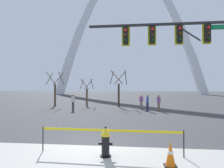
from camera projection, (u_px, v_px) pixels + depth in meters
name	position (u px, v px, depth m)	size (l,w,h in m)	color
ground_plane	(93.00, 145.00, 7.57)	(240.00, 240.00, 0.00)	#3D3D3F
fire_hydrant	(106.00, 142.00, 6.35)	(0.46, 0.48, 0.99)	black
caution_tape_barrier	(110.00, 136.00, 6.56)	(4.85, 0.17, 0.89)	#232326
traffic_cone_by_hydrant	(170.00, 154.00, 5.52)	(0.36, 0.36, 0.73)	black
traffic_signal_gantry	(188.00, 46.00, 10.04)	(7.82, 0.44, 6.00)	#232326
monument_arch	(129.00, 37.00, 67.19)	(52.01, 2.43, 45.29)	silver
tree_far_left	(55.00, 91.00, 23.84)	(1.93, 1.94, 4.19)	brown
tree_left_mid	(87.00, 94.00, 24.12)	(1.57, 1.58, 3.38)	brown
tree_center_left	(119.00, 91.00, 22.81)	(1.98, 1.99, 4.30)	#473323
pedestrian_walking_left	(147.00, 103.00, 18.62)	(0.22, 0.34, 1.59)	#232847
pedestrian_standing_center	(159.00, 103.00, 18.46)	(0.32, 0.39, 1.59)	brown
pedestrian_walking_right	(141.00, 102.00, 19.99)	(0.39, 0.37, 1.59)	brown
pedestrian_near_trees	(73.00, 102.00, 19.20)	(0.30, 0.39, 1.59)	#38383D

